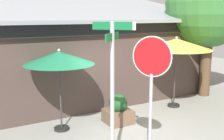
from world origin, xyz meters
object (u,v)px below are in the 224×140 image
Objects in this scene: street_sign_post at (112,82)px; patio_umbrella_forest_green_left at (59,59)px; patio_umbrella_mustard_center at (176,44)px; sidewalk_planter at (118,111)px; stop_sign at (151,77)px; shade_tree at (214,5)px.

street_sign_post reaches higher than patio_umbrella_forest_green_left.
patio_umbrella_mustard_center reaches higher than sidewalk_planter.
stop_sign is 1.13× the size of patio_umbrella_mustard_center.
shade_tree is at bearing 31.22° from stop_sign.
patio_umbrella_forest_green_left reaches higher than sidewalk_planter.
sidewalk_planter is at bearing -170.53° from shade_tree.
stop_sign is 1.21× the size of patio_umbrella_forest_green_left.
shade_tree is 5.96m from sidewalk_planter.
patio_umbrella_mustard_center is (4.33, 0.04, 0.18)m from patio_umbrella_forest_green_left.
patio_umbrella_mustard_center is at bearing -169.23° from shade_tree.
patio_umbrella_forest_green_left is at bearing 96.28° from street_sign_post.
patio_umbrella_mustard_center is at bearing 32.58° from street_sign_post.
shade_tree is (6.34, 3.02, 1.76)m from street_sign_post.
shade_tree reaches higher than patio_umbrella_mustard_center.
patio_umbrella_mustard_center is 2.72m from shade_tree.
street_sign_post is 1.24× the size of patio_umbrella_mustard_center.
sidewalk_planter is (-4.89, -0.82, -3.31)m from shade_tree.
shade_tree is (5.63, 3.41, 1.64)m from stop_sign.
patio_umbrella_forest_green_left is (-0.28, 2.55, 0.17)m from street_sign_post.
sidewalk_planter is at bearing -11.09° from patio_umbrella_forest_green_left.
shade_tree is (6.62, 0.48, 1.59)m from patio_umbrella_forest_green_left.
stop_sign is 3.14× the size of sidewalk_planter.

